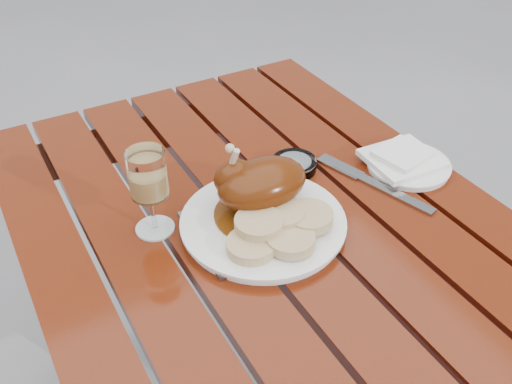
% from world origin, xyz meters
% --- Properties ---
extents(table, '(0.80, 1.20, 0.75)m').
position_xyz_m(table, '(0.00, 0.00, 0.38)').
color(table, maroon).
rests_on(table, ground).
extents(dinner_plate, '(0.32, 0.32, 0.02)m').
position_xyz_m(dinner_plate, '(-0.01, 0.04, 0.76)').
color(dinner_plate, white).
rests_on(dinner_plate, table).
extents(roast_duck, '(0.18, 0.16, 0.12)m').
position_xyz_m(roast_duck, '(-0.00, 0.08, 0.81)').
color(roast_duck, '#582A0A').
rests_on(roast_duck, dinner_plate).
extents(bread_dumplings, '(0.20, 0.14, 0.03)m').
position_xyz_m(bread_dumplings, '(-0.01, -0.01, 0.79)').
color(bread_dumplings, tan).
rests_on(bread_dumplings, dinner_plate).
extents(wine_glass, '(0.08, 0.08, 0.16)m').
position_xyz_m(wine_glass, '(-0.18, 0.12, 0.83)').
color(wine_glass, '#DCB064').
rests_on(wine_glass, table).
extents(side_plate, '(0.18, 0.18, 0.01)m').
position_xyz_m(side_plate, '(0.33, 0.05, 0.76)').
color(side_plate, white).
rests_on(side_plate, table).
extents(napkin, '(0.14, 0.13, 0.01)m').
position_xyz_m(napkin, '(0.32, 0.06, 0.77)').
color(napkin, white).
rests_on(napkin, side_plate).
extents(ashtray, '(0.10, 0.10, 0.02)m').
position_xyz_m(ashtray, '(0.13, 0.16, 0.76)').
color(ashtray, '#B2B7BC').
rests_on(ashtray, table).
extents(fork, '(0.03, 0.17, 0.01)m').
position_xyz_m(fork, '(-0.12, 0.04, 0.75)').
color(fork, gray).
rests_on(fork, table).
extents(knife, '(0.08, 0.22, 0.01)m').
position_xyz_m(knife, '(0.24, 0.02, 0.75)').
color(knife, gray).
rests_on(knife, table).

